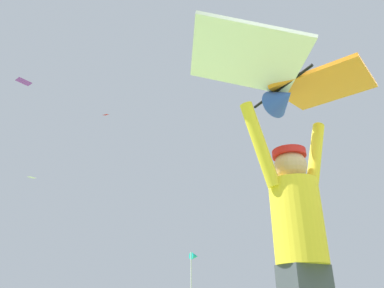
# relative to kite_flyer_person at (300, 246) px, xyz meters

# --- Properties ---
(kite_flyer_person) EXTENTS (0.81, 0.39, 1.92)m
(kite_flyer_person) POSITION_rel_kite_flyer_person_xyz_m (0.00, 0.00, 0.00)
(kite_flyer_person) COLOR #424751
(kite_flyer_person) RESTS_ON ground
(held_stunt_kite) EXTENTS (1.79, 1.06, 0.40)m
(held_stunt_kite) POSITION_rel_kite_flyer_person_xyz_m (-0.01, -0.07, 1.26)
(held_stunt_kite) COLOR black
(distant_kite_white_low_left) EXTENTS (0.74, 0.74, 0.17)m
(distant_kite_white_low_left) POSITION_rel_kite_flyer_person_xyz_m (3.12, 24.34, 7.87)
(distant_kite_white_low_left) COLOR white
(distant_kite_purple_high_left) EXTENTS (1.06, 1.06, 0.28)m
(distant_kite_purple_high_left) POSITION_rel_kite_flyer_person_xyz_m (0.39, 17.58, 11.16)
(distant_kite_purple_high_left) COLOR purple
(distant_kite_purple_high_right) EXTENTS (0.90, 0.85, 0.43)m
(distant_kite_purple_high_right) POSITION_rel_kite_flyer_person_xyz_m (8.35, 9.22, 12.73)
(distant_kite_purple_high_right) COLOR purple
(distant_kite_red_far_center) EXTENTS (0.68, 0.72, 0.35)m
(distant_kite_red_far_center) POSITION_rel_kite_flyer_person_xyz_m (10.79, 31.52, 18.74)
(distant_kite_red_far_center) COLOR red
(marker_flag) EXTENTS (0.30, 0.24, 2.16)m
(marker_flag) POSITION_rel_kite_flyer_person_xyz_m (5.35, 8.23, 0.93)
(marker_flag) COLOR silver
(marker_flag) RESTS_ON ground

